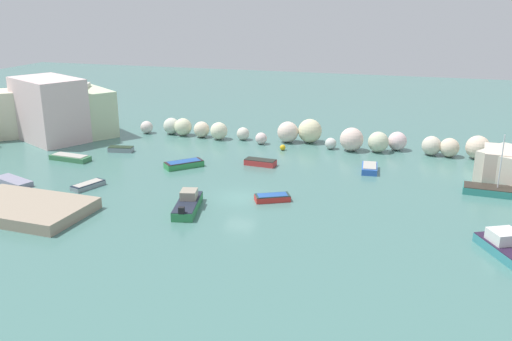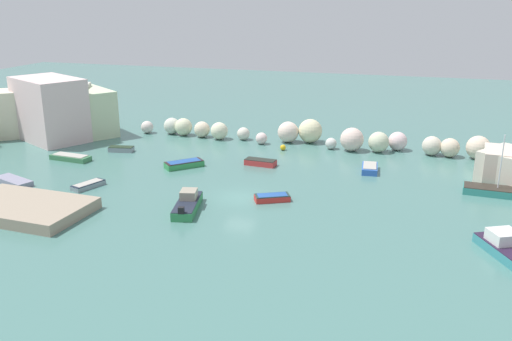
{
  "view_description": "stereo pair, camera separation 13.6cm",
  "coord_description": "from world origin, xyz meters",
  "px_view_note": "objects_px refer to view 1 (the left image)",
  "views": [
    {
      "loc": [
        13.71,
        -40.78,
        16.02
      ],
      "look_at": [
        0.0,
        4.65,
        1.0
      ],
      "focal_mm": 38.66,
      "sensor_mm": 36.0,
      "label": 1
    },
    {
      "loc": [
        13.84,
        -40.74,
        16.02
      ],
      "look_at": [
        0.0,
        4.65,
        1.0
      ],
      "focal_mm": 38.66,
      "sensor_mm": 36.0,
      "label": 2
    }
  ],
  "objects_px": {
    "moored_boat_5": "(272,198)",
    "moored_boat_9": "(121,149)",
    "stone_dock": "(24,208)",
    "moored_boat_8": "(508,247)",
    "channel_buoy": "(283,147)",
    "moored_boat_6": "(88,185)",
    "moored_boat_7": "(370,168)",
    "moored_boat_2": "(497,191)",
    "moored_boat_1": "(260,162)",
    "moored_boat_10": "(13,182)",
    "moored_boat_0": "(188,204)",
    "moored_boat_4": "(70,158)",
    "moored_boat_3": "(184,164)"
  },
  "relations": [
    {
      "from": "moored_boat_5",
      "to": "moored_boat_9",
      "type": "xyz_separation_m",
      "value": [
        -19.61,
        9.77,
        -0.0
      ]
    },
    {
      "from": "stone_dock",
      "to": "moored_boat_8",
      "type": "xyz_separation_m",
      "value": [
        34.86,
        3.08,
        0.08
      ]
    },
    {
      "from": "channel_buoy",
      "to": "moored_boat_8",
      "type": "bearing_deg",
      "value": -45.43
    },
    {
      "from": "moored_boat_6",
      "to": "moored_boat_7",
      "type": "relative_size",
      "value": 1.03
    },
    {
      "from": "channel_buoy",
      "to": "moored_boat_6",
      "type": "relative_size",
      "value": 0.19
    },
    {
      "from": "channel_buoy",
      "to": "moored_boat_7",
      "type": "distance_m",
      "value": 11.04
    },
    {
      "from": "moored_boat_2",
      "to": "moored_boat_9",
      "type": "height_order",
      "value": "moored_boat_2"
    },
    {
      "from": "moored_boat_6",
      "to": "moored_boat_8",
      "type": "distance_m",
      "value": 33.74
    },
    {
      "from": "moored_boat_1",
      "to": "moored_boat_10",
      "type": "height_order",
      "value": "moored_boat_1"
    },
    {
      "from": "moored_boat_1",
      "to": "moored_boat_9",
      "type": "bearing_deg",
      "value": -176.93
    },
    {
      "from": "moored_boat_0",
      "to": "moored_boat_8",
      "type": "distance_m",
      "value": 23.1
    },
    {
      "from": "moored_boat_1",
      "to": "moored_boat_4",
      "type": "height_order",
      "value": "moored_boat_1"
    },
    {
      "from": "moored_boat_4",
      "to": "moored_boat_2",
      "type": "bearing_deg",
      "value": 7.45
    },
    {
      "from": "moored_boat_0",
      "to": "moored_boat_10",
      "type": "distance_m",
      "value": 17.48
    },
    {
      "from": "moored_boat_0",
      "to": "moored_boat_9",
      "type": "relative_size",
      "value": 1.9
    },
    {
      "from": "stone_dock",
      "to": "moored_boat_6",
      "type": "bearing_deg",
      "value": 78.89
    },
    {
      "from": "moored_boat_2",
      "to": "moored_boat_9",
      "type": "xyz_separation_m",
      "value": [
        -37.42,
        2.92,
        -0.07
      ]
    },
    {
      "from": "moored_boat_4",
      "to": "channel_buoy",
      "type": "bearing_deg",
      "value": 32.16
    },
    {
      "from": "moored_boat_4",
      "to": "moored_boat_10",
      "type": "xyz_separation_m",
      "value": [
        -0.38,
        -7.94,
        -0.04
      ]
    },
    {
      "from": "moored_boat_0",
      "to": "moored_boat_6",
      "type": "xyz_separation_m",
      "value": [
        -10.49,
        2.29,
        -0.25
      ]
    },
    {
      "from": "moored_boat_8",
      "to": "moored_boat_1",
      "type": "bearing_deg",
      "value": 28.09
    },
    {
      "from": "channel_buoy",
      "to": "moored_boat_0",
      "type": "height_order",
      "value": "moored_boat_0"
    },
    {
      "from": "moored_boat_6",
      "to": "moored_boat_8",
      "type": "bearing_deg",
      "value": -77.23
    },
    {
      "from": "stone_dock",
      "to": "moored_boat_7",
      "type": "xyz_separation_m",
      "value": [
        24.48,
        18.6,
        -0.12
      ]
    },
    {
      "from": "moored_boat_4",
      "to": "moored_boat_10",
      "type": "bearing_deg",
      "value": -87.43
    },
    {
      "from": "moored_boat_9",
      "to": "moored_boat_10",
      "type": "xyz_separation_m",
      "value": [
        -3.68,
        -12.37,
        -0.04
      ]
    },
    {
      "from": "channel_buoy",
      "to": "moored_boat_6",
      "type": "xyz_separation_m",
      "value": [
        -13.33,
        -16.92,
        -0.07
      ]
    },
    {
      "from": "moored_boat_3",
      "to": "moored_boat_5",
      "type": "distance_m",
      "value": 12.56
    },
    {
      "from": "moored_boat_5",
      "to": "moored_boat_6",
      "type": "distance_m",
      "value": 16.4
    },
    {
      "from": "stone_dock",
      "to": "moored_boat_6",
      "type": "distance_m",
      "value": 6.82
    },
    {
      "from": "moored_boat_4",
      "to": "moored_boat_6",
      "type": "distance_m",
      "value": 9.5
    },
    {
      "from": "channel_buoy",
      "to": "moored_boat_9",
      "type": "distance_m",
      "value": 17.53
    },
    {
      "from": "moored_boat_1",
      "to": "moored_boat_6",
      "type": "relative_size",
      "value": 0.99
    },
    {
      "from": "moored_boat_0",
      "to": "moored_boat_2",
      "type": "relative_size",
      "value": 0.95
    },
    {
      "from": "moored_boat_5",
      "to": "moored_boat_6",
      "type": "bearing_deg",
      "value": 158.13
    },
    {
      "from": "moored_boat_10",
      "to": "moored_boat_7",
      "type": "bearing_deg",
      "value": -136.71
    },
    {
      "from": "moored_boat_5",
      "to": "moored_boat_2",
      "type": "bearing_deg",
      "value": -6.17
    },
    {
      "from": "channel_buoy",
      "to": "moored_boat_6",
      "type": "bearing_deg",
      "value": -128.22
    },
    {
      "from": "stone_dock",
      "to": "moored_boat_5",
      "type": "distance_m",
      "value": 19.46
    },
    {
      "from": "moored_boat_2",
      "to": "moored_boat_6",
      "type": "xyz_separation_m",
      "value": [
        -34.14,
        -8.37,
        -0.11
      ]
    },
    {
      "from": "stone_dock",
      "to": "moored_boat_0",
      "type": "xyz_separation_m",
      "value": [
        11.8,
        4.4,
        0.05
      ]
    },
    {
      "from": "channel_buoy",
      "to": "stone_dock",
      "type": "bearing_deg",
      "value": -121.8
    },
    {
      "from": "moored_boat_8",
      "to": "moored_boat_0",
      "type": "bearing_deg",
      "value": 59.35
    },
    {
      "from": "moored_boat_6",
      "to": "moored_boat_7",
      "type": "xyz_separation_m",
      "value": [
        23.17,
        11.91,
        0.07
      ]
    },
    {
      "from": "moored_boat_0",
      "to": "moored_boat_9",
      "type": "xyz_separation_m",
      "value": [
        -13.76,
        13.58,
        -0.21
      ]
    },
    {
      "from": "moored_boat_7",
      "to": "moored_boat_10",
      "type": "height_order",
      "value": "moored_boat_7"
    },
    {
      "from": "moored_boat_6",
      "to": "stone_dock",
      "type": "bearing_deg",
      "value": -172.21
    },
    {
      "from": "moored_boat_5",
      "to": "moored_boat_10",
      "type": "height_order",
      "value": "moored_boat_5"
    },
    {
      "from": "moored_boat_3",
      "to": "moored_boat_9",
      "type": "bearing_deg",
      "value": 113.93
    },
    {
      "from": "channel_buoy",
      "to": "moored_boat_10",
      "type": "relative_size",
      "value": 0.14
    }
  ]
}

